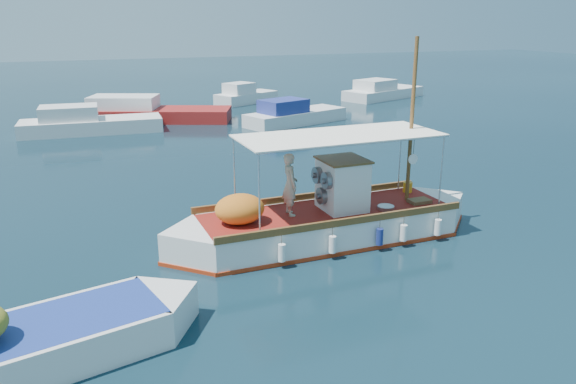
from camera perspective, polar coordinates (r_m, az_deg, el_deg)
name	(u,v)px	position (r m, az deg, el deg)	size (l,w,h in m)	color
ground	(333,233)	(17.41, 4.58, -4.15)	(160.00, 160.00, 0.00)	black
fishing_caique	(325,223)	(16.69, 3.74, -3.13)	(9.91, 2.88, 6.04)	white
dinghy	(20,351)	(12.04, -25.56, -14.40)	(7.01, 3.16, 1.76)	white
bg_boat_nw	(87,124)	(34.34, -19.72, 6.48)	(7.89, 2.80, 1.80)	silver
bg_boat_n	(144,113)	(37.39, -14.45, 7.76)	(10.62, 6.44, 1.80)	maroon
bg_boat_ne	(293,116)	(35.12, 0.53, 7.71)	(7.09, 4.32, 1.80)	silver
bg_boat_e	(382,93)	(47.04, 9.50, 9.93)	(7.85, 5.12, 1.80)	silver
bg_boat_far_n	(245,97)	(44.06, -4.39, 9.62)	(5.41, 4.08, 1.80)	silver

